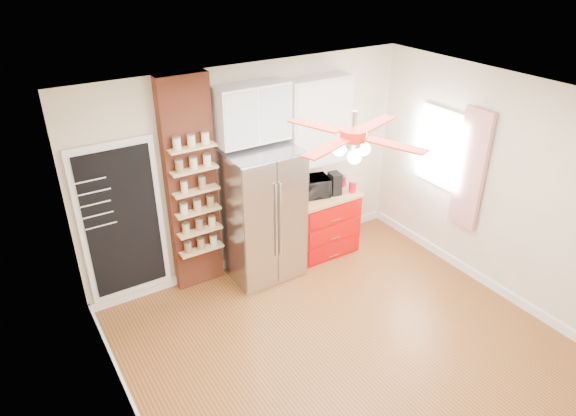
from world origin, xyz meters
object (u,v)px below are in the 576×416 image
ceiling_fan (353,136)px  pantry_jar_oats (184,187)px  coffee_maker (335,183)px  red_cabinet (322,222)px  toaster_oven (311,187)px  canister_left (353,187)px  fridge (263,215)px

ceiling_fan → pantry_jar_oats: size_ratio=10.30×
coffee_maker → red_cabinet: bearing=155.4°
toaster_oven → canister_left: size_ratio=3.05×
toaster_oven → canister_left: bearing=-5.8°
ceiling_fan → coffee_maker: bearing=56.7°
coffee_maker → canister_left: size_ratio=1.95×
ceiling_fan → fridge: bearing=91.8°
red_cabinet → toaster_oven: (-0.18, 0.03, 0.58)m
toaster_oven → pantry_jar_oats: (-1.73, 0.07, 0.41)m
red_cabinet → pantry_jar_oats: size_ratio=6.92×
fridge → toaster_oven: (0.79, 0.08, 0.16)m
canister_left → ceiling_fan: bearing=-130.5°
ceiling_fan → pantry_jar_oats: ceiling_fan is taller
fridge → canister_left: bearing=-5.2°
ceiling_fan → canister_left: 2.46m
ceiling_fan → pantry_jar_oats: (-0.99, 1.78, -0.98)m
toaster_oven → red_cabinet: bearing=4.4°
red_cabinet → coffee_maker: bearing=-31.6°
red_cabinet → coffee_maker: coffee_maker is taller
canister_left → pantry_jar_oats: 2.34m
fridge → pantry_jar_oats: 1.10m
red_cabinet → ceiling_fan: (-0.92, -1.68, 1.97)m
toaster_oven → coffee_maker: 0.33m
coffee_maker → pantry_jar_oats: size_ratio=2.23×
coffee_maker → pantry_jar_oats: 2.08m
fridge → red_cabinet: bearing=3.0°
coffee_maker → canister_left: bearing=-13.8°
toaster_oven → canister_left: (0.55, -0.20, -0.05)m
fridge → toaster_oven: size_ratio=3.70×
fridge → canister_left: size_ratio=11.27×
toaster_oven → canister_left: toaster_oven is taller
fridge → ceiling_fan: bearing=-88.2°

